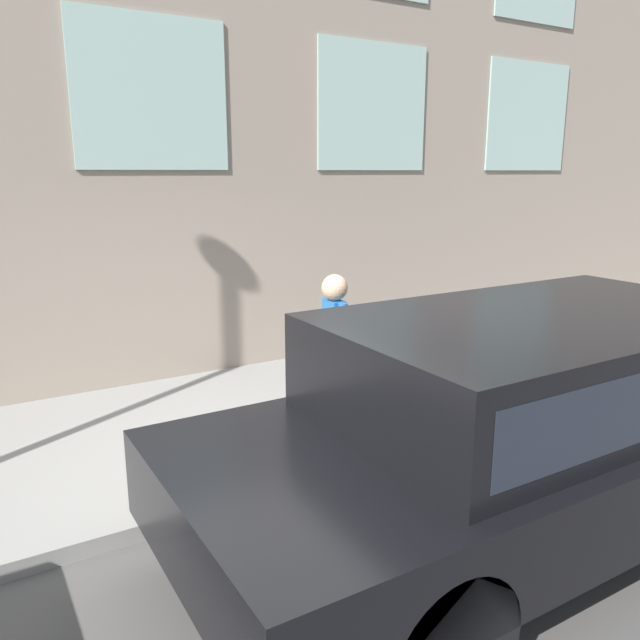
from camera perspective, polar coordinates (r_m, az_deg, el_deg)
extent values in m
plane|color=#514F4C|center=(5.16, -3.08, -16.07)|extent=(80.00, 80.00, 0.00)
cube|color=gray|center=(6.38, -9.55, -9.60)|extent=(3.02, 60.00, 0.13)
cube|color=#9EBCB2|center=(10.59, 18.48, 17.21)|extent=(0.03, 1.69, 1.61)
cube|color=#9EBCB2|center=(8.63, 4.91, 18.83)|extent=(0.03, 1.69, 1.61)
cube|color=#9EBCB2|center=(7.34, -15.14, 19.41)|extent=(0.03, 1.69, 1.61)
cylinder|color=red|center=(5.62, -1.39, -11.71)|extent=(0.31, 0.31, 0.04)
cylinder|color=red|center=(5.50, -1.41, -8.82)|extent=(0.23, 0.23, 0.65)
sphere|color=maroon|center=(5.38, -1.43, -5.60)|extent=(0.24, 0.24, 0.24)
cylinder|color=black|center=(5.36, -1.43, -4.87)|extent=(0.08, 0.08, 0.10)
cylinder|color=red|center=(5.55, 0.08, -7.74)|extent=(0.09, 0.10, 0.09)
cylinder|color=red|center=(5.40, -2.95, -8.38)|extent=(0.09, 0.10, 0.09)
cylinder|color=#998466|center=(5.86, 1.70, -7.03)|extent=(0.11, 0.11, 0.72)
cylinder|color=#998466|center=(5.98, 0.91, -6.60)|extent=(0.11, 0.11, 0.72)
cube|color=#1E59A5|center=(5.73, 1.33, -0.87)|extent=(0.20, 0.14, 0.54)
cylinder|color=#1E59A5|center=(5.61, 2.10, -1.03)|extent=(0.08, 0.08, 0.51)
cylinder|color=#1E59A5|center=(5.84, 0.60, -0.45)|extent=(0.08, 0.08, 0.51)
sphere|color=tan|center=(5.65, 1.36, 2.99)|extent=(0.24, 0.24, 0.24)
cylinder|color=black|center=(4.59, -4.51, -14.51)|extent=(0.24, 0.79, 0.79)
cylinder|color=black|center=(6.49, 21.42, -6.85)|extent=(0.24, 0.79, 0.79)
cube|color=black|center=(4.71, 18.43, -10.62)|extent=(2.04, 5.08, 0.56)
cube|color=black|center=(4.60, 20.02, -3.29)|extent=(1.80, 3.15, 0.65)
cube|color=#1E232D|center=(4.60, 20.02, -3.29)|extent=(1.81, 2.90, 0.42)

